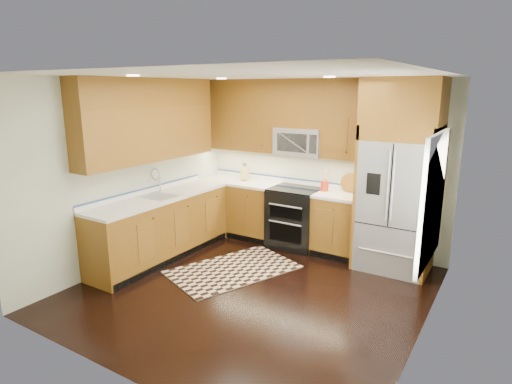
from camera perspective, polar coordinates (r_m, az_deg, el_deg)
The scene contains 16 objects.
ground at distance 5.50m, azimuth -0.59°, elevation -12.90°, with size 4.00×4.00×0.00m, color black.
wall_back at distance 6.79m, azimuth 8.51°, elevation 3.69°, with size 4.00×0.02×2.60m, color silver.
wall_left at distance 6.33m, azimuth -16.08°, elevation 2.59°, with size 0.02×4.00×2.60m, color silver.
wall_right at distance 4.35m, azimuth 22.21°, elevation -2.80°, with size 0.02×4.00×2.60m, color silver.
window at distance 4.52m, azimuth 22.49°, elevation -0.92°, with size 0.04×1.10×1.30m.
base_cabinets at distance 6.67m, azimuth -5.39°, elevation -3.92°, with size 2.85×3.00×0.90m.
countertop at distance 6.55m, azimuth -3.88°, elevation 0.05°, with size 2.86×3.01×0.04m.
upper_cabinets at distance 6.48m, azimuth -4.10°, elevation 9.80°, with size 2.85×3.00×1.15m.
range at distance 6.79m, azimuth 5.20°, elevation -3.42°, with size 0.76×0.67×0.95m.
microwave at distance 6.66m, azimuth 5.93°, elevation 6.71°, with size 0.76×0.40×0.42m.
refrigerator at distance 6.04m, azimuth 18.45°, elevation 1.94°, with size 0.98×0.75×2.60m.
sink_faucet at distance 6.36m, azimuth -12.79°, elevation -0.00°, with size 0.54×0.44×0.37m.
rug at distance 6.05m, azimuth -3.06°, elevation -10.26°, with size 1.02×1.70×0.01m, color black.
knife_block at distance 7.24m, azimuth -1.50°, elevation 2.52°, with size 0.14×0.17×0.29m.
utensil_crock at distance 6.55m, azimuth 9.13°, elevation 1.14°, with size 0.13×0.13×0.34m.
cutting_board at distance 6.58m, azimuth 12.32°, elevation 0.08°, with size 0.29×0.29×0.02m, color brown.
Camera 1 is at (2.65, -4.14, 2.46)m, focal length 30.00 mm.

